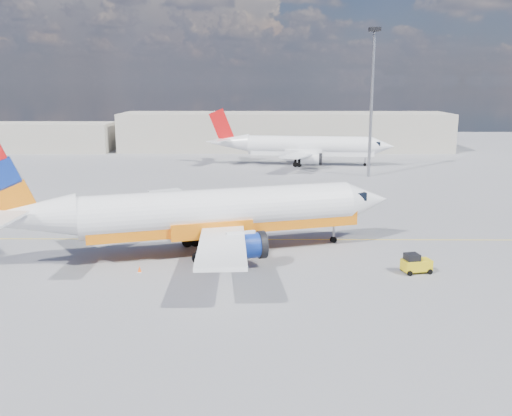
{
  "coord_description": "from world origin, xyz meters",
  "views": [
    {
      "loc": [
        -0.08,
        -49.1,
        14.71
      ],
      "look_at": [
        -0.53,
        1.03,
        3.5
      ],
      "focal_mm": 40.0,
      "sensor_mm": 36.0,
      "label": 1
    }
  ],
  "objects_px": {
    "traffic_cone": "(140,269)",
    "second_jet": "(303,147)",
    "main_jet": "(207,213)",
    "gse_tug": "(416,264)"
  },
  "relations": [
    {
      "from": "second_jet",
      "to": "traffic_cone",
      "type": "bearing_deg",
      "value": -99.88
    },
    {
      "from": "second_jet",
      "to": "traffic_cone",
      "type": "relative_size",
      "value": 66.72
    },
    {
      "from": "main_jet",
      "to": "traffic_cone",
      "type": "height_order",
      "value": "main_jet"
    },
    {
      "from": "traffic_cone",
      "to": "second_jet",
      "type": "bearing_deg",
      "value": 73.73
    },
    {
      "from": "main_jet",
      "to": "second_jet",
      "type": "bearing_deg",
      "value": 60.2
    },
    {
      "from": "main_jet",
      "to": "second_jet",
      "type": "relative_size",
      "value": 1.09
    },
    {
      "from": "main_jet",
      "to": "gse_tug",
      "type": "bearing_deg",
      "value": -33.54
    },
    {
      "from": "second_jet",
      "to": "gse_tug",
      "type": "height_order",
      "value": "second_jet"
    },
    {
      "from": "gse_tug",
      "to": "second_jet",
      "type": "bearing_deg",
      "value": 81.7
    },
    {
      "from": "main_jet",
      "to": "second_jet",
      "type": "distance_m",
      "value": 54.79
    }
  ]
}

